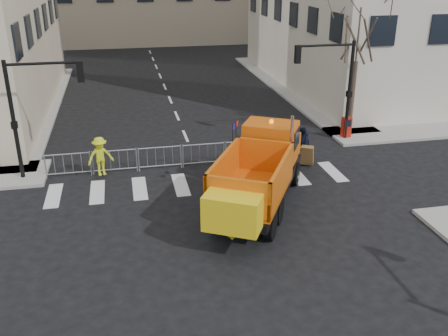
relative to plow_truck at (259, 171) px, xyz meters
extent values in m
plane|color=black|center=(-1.67, -2.68, -1.58)|extent=(120.00, 120.00, 0.00)
cube|color=gray|center=(-1.67, 5.82, -1.51)|extent=(64.00, 5.00, 0.15)
cylinder|color=black|center=(-9.67, 4.82, 1.12)|extent=(0.18, 0.18, 5.40)
cylinder|color=black|center=(6.83, 6.82, 1.12)|extent=(0.18, 0.18, 5.40)
cube|color=black|center=(0.10, 0.19, -0.69)|extent=(5.19, 6.94, 0.42)
cylinder|color=black|center=(0.44, 2.79, -1.07)|extent=(0.79, 1.06, 1.03)
cylinder|color=black|center=(2.16, 1.83, -1.07)|extent=(0.79, 1.06, 1.03)
cylinder|color=black|center=(-1.35, -0.39, -1.07)|extent=(0.79, 1.06, 1.03)
cylinder|color=black|center=(0.36, -1.36, -1.07)|extent=(0.79, 1.06, 1.03)
cylinder|color=black|center=(-1.95, -1.46, -1.07)|extent=(0.79, 1.06, 1.03)
cylinder|color=black|center=(-0.23, -2.42, -1.07)|extent=(0.79, 1.06, 1.03)
cube|color=#CC560B|center=(1.57, 2.80, -0.04)|extent=(2.45, 2.27, 0.94)
cube|color=#CC560B|center=(0.98, 1.74, 0.53)|extent=(2.62, 2.37, 1.69)
cylinder|color=silver|center=(1.49, 0.64, 0.85)|extent=(0.13, 0.13, 2.25)
cube|color=#CC560B|center=(-0.54, -0.96, 0.29)|extent=(4.07, 4.75, 1.55)
cube|color=yellow|center=(-1.78, -3.17, 0.01)|extent=(2.09, 1.74, 1.22)
cube|color=brown|center=(2.36, 4.19, -0.97)|extent=(2.88, 1.94, 1.05)
imported|color=black|center=(3.52, 4.32, -0.78)|extent=(0.59, 0.39, 1.61)
imported|color=black|center=(1.17, 4.14, -0.76)|extent=(0.89, 0.75, 1.64)
imported|color=black|center=(3.29, 4.00, -0.64)|extent=(1.00, 1.18, 1.90)
imported|color=yellow|center=(-6.17, 4.33, -0.53)|extent=(1.31, 0.98, 1.80)
cube|color=#A6190C|center=(6.95, 6.98, -0.88)|extent=(0.51, 0.46, 1.10)
camera|label=1|loc=(-5.01, -17.22, 7.67)|focal=40.00mm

